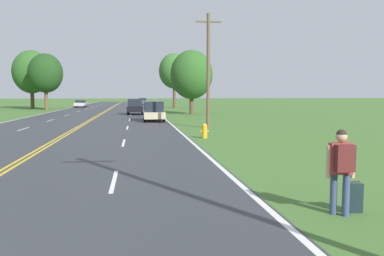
# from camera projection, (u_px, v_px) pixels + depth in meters

# --- Properties ---
(hitchhiker_person) EXTENTS (0.60, 0.44, 1.77)m
(hitchhiker_person) POSITION_uv_depth(u_px,v_px,m) (342.00, 163.00, 8.19)
(hitchhiker_person) COLOR #38476B
(hitchhiker_person) RESTS_ON ground
(suitcase) EXTENTS (0.40, 0.16, 0.67)m
(suitcase) POSITION_uv_depth(u_px,v_px,m) (353.00, 198.00, 8.48)
(suitcase) COLOR #19282D
(suitcase) RESTS_ON ground
(fire_hydrant) EXTENTS (0.46, 0.30, 0.82)m
(fire_hydrant) POSITION_uv_depth(u_px,v_px,m) (205.00, 131.00, 22.56)
(fire_hydrant) COLOR gold
(fire_hydrant) RESTS_ON ground
(utility_pole_midground) EXTENTS (1.80, 0.24, 8.12)m
(utility_pole_midground) POSITION_uv_depth(u_px,v_px,m) (208.00, 69.00, 28.88)
(utility_pole_midground) COLOR brown
(utility_pole_midground) RESTS_ON ground
(tree_left_verge) EXTENTS (5.29, 5.29, 9.38)m
(tree_left_verge) POSITION_uv_depth(u_px,v_px,m) (174.00, 71.00, 69.89)
(tree_left_verge) COLOR brown
(tree_left_verge) RESTS_ON ground
(tree_behind_sign) EXTENTS (5.05, 5.05, 7.61)m
(tree_behind_sign) POSITION_uv_depth(u_px,v_px,m) (192.00, 75.00, 48.28)
(tree_behind_sign) COLOR brown
(tree_behind_sign) RESTS_ON ground
(tree_mid_treeline) EXTENTS (6.03, 6.03, 9.43)m
(tree_mid_treeline) POSITION_uv_depth(u_px,v_px,m) (32.00, 72.00, 65.68)
(tree_mid_treeline) COLOR brown
(tree_mid_treeline) RESTS_ON ground
(tree_right_cluster) EXTENTS (5.10, 5.10, 8.44)m
(tree_right_cluster) POSITION_uv_depth(u_px,v_px,m) (45.00, 73.00, 60.77)
(tree_right_cluster) COLOR brown
(tree_right_cluster) RESTS_ON ground
(car_champagne_van_approaching) EXTENTS (1.84, 4.88, 1.78)m
(car_champagne_van_approaching) POSITION_uv_depth(u_px,v_px,m) (154.00, 111.00, 36.58)
(car_champagne_van_approaching) COLOR black
(car_champagne_van_approaching) RESTS_ON ground
(car_black_suv_mid_near) EXTENTS (1.95, 4.05, 1.84)m
(car_black_suv_mid_near) POSITION_uv_depth(u_px,v_px,m) (135.00, 106.00, 48.13)
(car_black_suv_mid_near) COLOR black
(car_black_suv_mid_near) RESTS_ON ground
(car_silver_sedan_mid_far) EXTENTS (1.87, 4.13, 1.30)m
(car_silver_sedan_mid_far) POSITION_uv_depth(u_px,v_px,m) (81.00, 103.00, 72.23)
(car_silver_sedan_mid_far) COLOR black
(car_silver_sedan_mid_far) RESTS_ON ground
(car_dark_grey_sedan_receding) EXTENTS (2.09, 4.41, 1.47)m
(car_dark_grey_sedan_receding) POSITION_uv_depth(u_px,v_px,m) (142.00, 101.00, 90.35)
(car_dark_grey_sedan_receding) COLOR black
(car_dark_grey_sedan_receding) RESTS_ON ground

